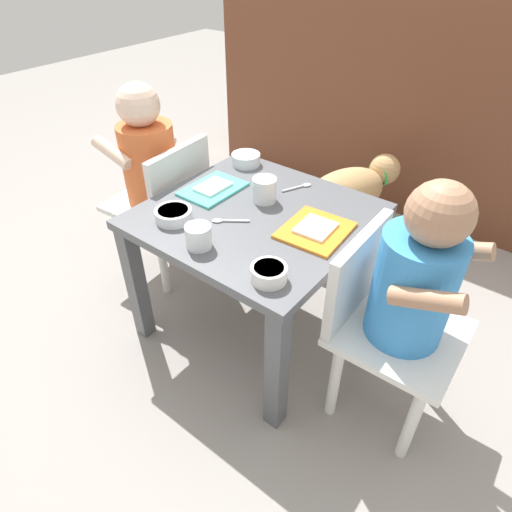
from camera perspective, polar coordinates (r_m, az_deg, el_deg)
ground_plane at (r=1.47m, az=0.00°, el=-8.60°), size 7.00×7.00×0.00m
kitchen_cabinet_back at (r=2.08m, az=19.62°, el=18.11°), size 1.83×0.30×0.88m
dining_table at (r=1.24m, az=0.00°, el=2.81°), size 0.57×0.55×0.43m
seated_child_left at (r=1.50m, az=-13.31°, el=11.34°), size 0.30×0.30×0.68m
seated_child_right at (r=1.01m, az=19.12°, el=-3.75°), size 0.29×0.29×0.68m
dog at (r=1.74m, az=11.92°, el=8.05°), size 0.30×0.47×0.33m
food_tray_left at (r=1.31m, az=-5.60°, el=8.70°), size 0.13×0.18×0.02m
food_tray_right at (r=1.13m, az=7.67°, el=3.40°), size 0.17×0.18×0.02m
water_cup_left at (r=1.06m, az=-7.43°, el=2.38°), size 0.06×0.06×0.06m
water_cup_right at (r=1.24m, az=1.09°, el=8.40°), size 0.07×0.07×0.07m
veggie_bowl_far at (r=1.18m, az=-10.61°, el=5.32°), size 0.10×0.10×0.03m
veggie_bowl_near at (r=1.45m, az=-1.31°, el=12.46°), size 0.09×0.09×0.04m
cereal_bowl_left_side at (r=0.96m, az=1.67°, el=-2.20°), size 0.08×0.08×0.04m
spoon_by_left_tray at (r=1.16m, az=-3.81°, el=4.58°), size 0.09×0.07×0.01m
spoon_by_right_tray at (r=1.32m, az=5.66°, el=8.90°), size 0.05×0.10×0.01m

